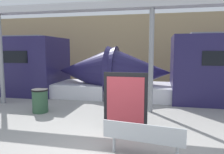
{
  "coord_description": "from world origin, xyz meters",
  "views": [
    {
      "loc": [
        1.37,
        -4.54,
        2.41
      ],
      "look_at": [
        -0.41,
        3.55,
        1.4
      ],
      "focal_mm": 35.0,
      "sensor_mm": 36.0,
      "label": 1
    }
  ],
  "objects_px": {
    "poster_board": "(125,103)",
    "support_column_near": "(151,61)",
    "bench_near": "(144,136)",
    "support_column_far": "(1,60)",
    "trash_bin": "(40,101)"
  },
  "relations": [
    {
      "from": "poster_board",
      "to": "support_column_near",
      "type": "relative_size",
      "value": 0.45
    },
    {
      "from": "poster_board",
      "to": "support_column_near",
      "type": "bearing_deg",
      "value": 75.65
    },
    {
      "from": "support_column_far",
      "to": "support_column_near",
      "type": "bearing_deg",
      "value": 0.0
    },
    {
      "from": "trash_bin",
      "to": "support_column_far",
      "type": "bearing_deg",
      "value": 157.93
    },
    {
      "from": "support_column_far",
      "to": "bench_near",
      "type": "bearing_deg",
      "value": -29.81
    },
    {
      "from": "trash_bin",
      "to": "poster_board",
      "type": "bearing_deg",
      "value": -21.43
    },
    {
      "from": "bench_near",
      "to": "support_column_near",
      "type": "xyz_separation_m",
      "value": [
        -0.02,
        3.83,
        1.49
      ]
    },
    {
      "from": "trash_bin",
      "to": "support_column_near",
      "type": "distance_m",
      "value": 4.58
    },
    {
      "from": "bench_near",
      "to": "support_column_near",
      "type": "height_order",
      "value": "support_column_near"
    },
    {
      "from": "bench_near",
      "to": "poster_board",
      "type": "relative_size",
      "value": 1.05
    },
    {
      "from": "bench_near",
      "to": "support_column_near",
      "type": "distance_m",
      "value": 4.11
    },
    {
      "from": "bench_near",
      "to": "support_column_far",
      "type": "relative_size",
      "value": 0.47
    },
    {
      "from": "trash_bin",
      "to": "support_column_near",
      "type": "height_order",
      "value": "support_column_near"
    },
    {
      "from": "bench_near",
      "to": "poster_board",
      "type": "distance_m",
      "value": 1.61
    },
    {
      "from": "trash_bin",
      "to": "poster_board",
      "type": "relative_size",
      "value": 0.51
    }
  ]
}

